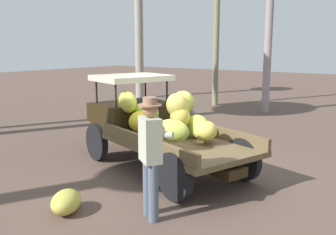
% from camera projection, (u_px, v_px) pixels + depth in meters
% --- Properties ---
extents(ground_plane, '(60.00, 60.00, 0.00)m').
position_uv_depth(ground_plane, '(185.00, 174.00, 7.46)').
color(ground_plane, brown).
extents(truck, '(4.66, 2.82, 1.85)m').
position_uv_depth(truck, '(151.00, 122.00, 7.92)').
color(truck, black).
rests_on(truck, ground).
extents(farmer, '(0.58, 0.55, 1.78)m').
position_uv_depth(farmer, '(151.00, 151.00, 5.37)').
color(farmer, '#525C6E').
rests_on(farmer, ground).
extents(loose_banana_bunch, '(0.70, 0.75, 0.35)m').
position_uv_depth(loose_banana_bunch, '(66.00, 202.00, 5.68)').
color(loose_banana_bunch, gold).
rests_on(loose_banana_bunch, ground).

